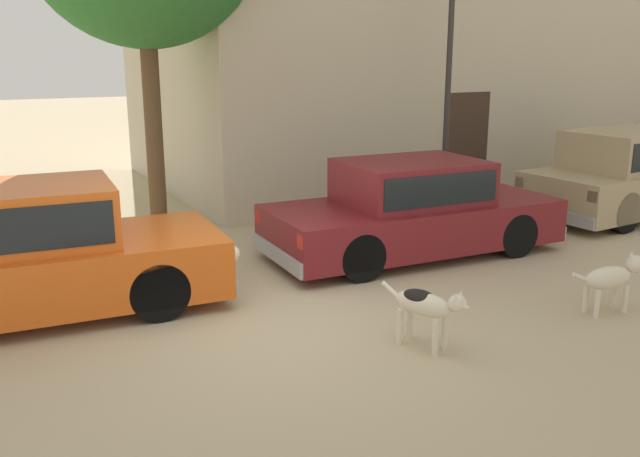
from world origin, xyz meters
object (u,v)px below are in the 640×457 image
at_px(parked_sedan_third, 630,173).
at_px(parked_sedan_second, 412,208).
at_px(street_lamp, 449,67).
at_px(parked_sedan_nearest, 27,253).
at_px(stray_dog_spotted, 426,305).
at_px(stray_dog_tan, 613,277).

bearing_deg(parked_sedan_third, parked_sedan_second, 178.41).
bearing_deg(street_lamp, parked_sedan_nearest, -166.82).
xyz_separation_m(stray_dog_spotted, street_lamp, (3.67, 4.43, 2.15)).
relative_size(stray_dog_spotted, stray_dog_tan, 0.92).
distance_m(parked_sedan_nearest, street_lamp, 7.45).
relative_size(parked_sedan_nearest, stray_dog_tan, 4.20).
relative_size(parked_sedan_second, stray_dog_tan, 4.18).
relative_size(parked_sedan_nearest, parked_sedan_third, 1.01).
xyz_separation_m(parked_sedan_second, parked_sedan_third, (4.87, 0.20, 0.08)).
xyz_separation_m(parked_sedan_third, stray_dog_tan, (-4.22, -3.14, -0.34)).
relative_size(parked_sedan_nearest, street_lamp, 1.08).
relative_size(parked_sedan_nearest, parked_sedan_second, 1.01).
bearing_deg(parked_sedan_second, parked_sedan_nearest, -177.96).
bearing_deg(street_lamp, stray_dog_tan, -104.91).
bearing_deg(parked_sedan_nearest, parked_sedan_second, 3.57).
bearing_deg(stray_dog_tan, street_lamp, 80.89).
relative_size(parked_sedan_second, parked_sedan_third, 1.00).
xyz_separation_m(parked_sedan_third, stray_dog_spotted, (-6.66, -2.94, -0.31)).
bearing_deg(street_lamp, stray_dog_spotted, -129.68).
relative_size(parked_sedan_third, stray_dog_spotted, 4.52).
bearing_deg(street_lamp, parked_sedan_third, -26.55).
distance_m(parked_sedan_nearest, stray_dog_tan, 6.52).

